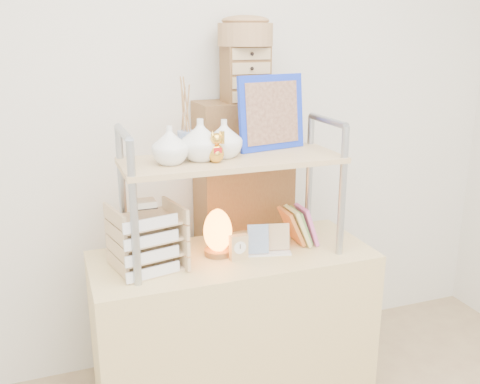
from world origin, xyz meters
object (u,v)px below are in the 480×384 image
Objects in this scene: cabinet at (243,235)px; letter_tray at (148,242)px; desk at (233,331)px; salt_lamp at (218,232)px.

cabinet reaches higher than letter_tray.
letter_tray is (-0.37, -0.03, 0.49)m from desk.
cabinet is 0.47m from salt_lamp.
letter_tray is (-0.55, -0.40, 0.19)m from cabinet.
letter_tray is at bearing -172.06° from salt_lamp.
desk is at bearing -117.45° from cabinet.
salt_lamp reaches higher than desk.
salt_lamp is at bearing 167.51° from desk.
desk is 0.48m from salt_lamp.
cabinet is (0.19, 0.37, 0.30)m from desk.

